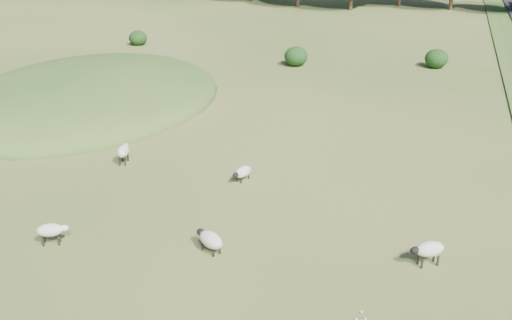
% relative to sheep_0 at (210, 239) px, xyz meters
% --- Properties ---
extents(ground, '(160.00, 160.00, 0.00)m').
position_rel_sheep_0_xyz_m(ground, '(-2.29, 22.03, -0.49)').
color(ground, '#36571B').
rests_on(ground, ground).
extents(mound, '(16.00, 20.00, 4.00)m').
position_rel_sheep_0_xyz_m(mound, '(-14.29, 14.03, -0.49)').
color(mound, '#33561E').
rests_on(mound, ground).
extents(shrubs, '(27.44, 4.58, 1.49)m').
position_rel_sheep_0_xyz_m(shrubs, '(-4.28, 28.32, 0.23)').
color(shrubs, black).
rests_on(shrubs, ground).
extents(sheep_0, '(1.36, 1.06, 0.77)m').
position_rel_sheep_0_xyz_m(sheep_0, '(0.00, 0.00, 0.00)').
color(sheep_0, beige).
rests_on(sheep_0, ground).
extents(sheep_2, '(1.26, 1.03, 0.91)m').
position_rel_sheep_0_xyz_m(sheep_2, '(7.36, 1.51, 0.15)').
color(sheep_2, beige).
rests_on(sheep_2, ground).
extents(sheep_3, '(1.17, 0.87, 0.82)m').
position_rel_sheep_0_xyz_m(sheep_3, '(-5.63, -1.36, 0.09)').
color(sheep_3, beige).
rests_on(sheep_3, ground).
extents(sheep_5, '(0.79, 1.20, 0.66)m').
position_rel_sheep_0_xyz_m(sheep_5, '(-0.86, 5.81, -0.07)').
color(sheep_5, beige).
rests_on(sheep_5, ground).
extents(sheep_6, '(0.83, 1.29, 0.90)m').
position_rel_sheep_0_xyz_m(sheep_6, '(-6.90, 5.86, 0.14)').
color(sheep_6, beige).
rests_on(sheep_6, ground).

